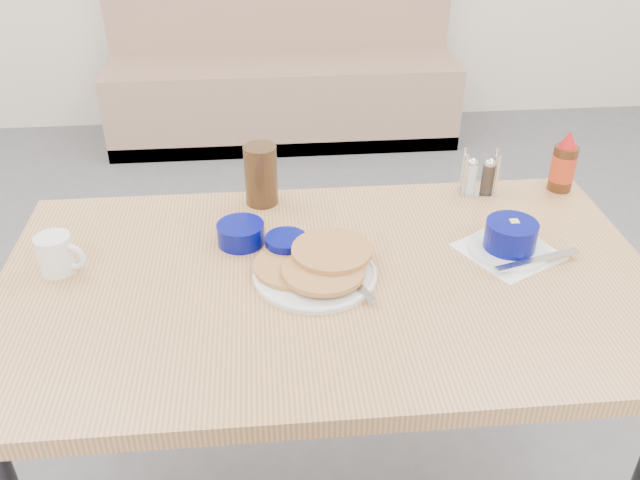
{
  "coord_description": "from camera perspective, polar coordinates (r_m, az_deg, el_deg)",
  "views": [
    {
      "loc": [
        -0.13,
        -0.91,
        1.6
      ],
      "look_at": [
        -0.01,
        0.3,
        0.82
      ],
      "focal_mm": 38.0,
      "sensor_mm": 36.0,
      "label": 1
    }
  ],
  "objects": [
    {
      "name": "booth_bench",
      "position": [
        3.91,
        -3.19,
        13.75
      ],
      "size": [
        1.9,
        0.56,
        1.22
      ],
      "color": "tan",
      "rests_on": "ground"
    },
    {
      "name": "dining_table",
      "position": [
        1.48,
        0.74,
        -5.09
      ],
      "size": [
        1.4,
        0.8,
        0.76
      ],
      "color": "tan",
      "rests_on": "ground"
    },
    {
      "name": "pancake_plate",
      "position": [
        1.43,
        -0.35,
        -2.36
      ],
      "size": [
        0.26,
        0.26,
        0.05
      ],
      "rotation": [
        0.0,
        0.0,
        0.08
      ],
      "color": "white",
      "rests_on": "dining_table"
    },
    {
      "name": "coffee_mug",
      "position": [
        1.54,
        -21.28,
        -1.08
      ],
      "size": [
        0.11,
        0.08,
        0.09
      ],
      "rotation": [
        0.0,
        0.0,
        -0.36
      ],
      "color": "white",
      "rests_on": "dining_table"
    },
    {
      "name": "grits_setting",
      "position": [
        1.56,
        15.74,
        0.01
      ],
      "size": [
        0.27,
        0.25,
        0.08
      ],
      "rotation": [
        0.0,
        0.0,
        0.5
      ],
      "color": "white",
      "rests_on": "dining_table"
    },
    {
      "name": "creamer_bowl",
      "position": [
        1.55,
        -6.68,
        0.54
      ],
      "size": [
        0.11,
        0.11,
        0.05
      ],
      "rotation": [
        0.0,
        0.0,
        0.3
      ],
      "color": "#040A6C",
      "rests_on": "dining_table"
    },
    {
      "name": "butter_bowl",
      "position": [
        1.51,
        -2.86,
        -0.44
      ],
      "size": [
        0.09,
        0.09,
        0.04
      ],
      "rotation": [
        0.0,
        0.0,
        0.01
      ],
      "color": "#040A6C",
      "rests_on": "dining_table"
    },
    {
      "name": "amber_tumbler",
      "position": [
        1.69,
        -4.99,
        5.48
      ],
      "size": [
        0.1,
        0.1,
        0.15
      ],
      "primitive_type": "cylinder",
      "rotation": [
        0.0,
        0.0,
        -0.29
      ],
      "color": "#3C2613",
      "rests_on": "dining_table"
    },
    {
      "name": "condiment_caddy",
      "position": [
        1.79,
        13.24,
        5.05
      ],
      "size": [
        0.1,
        0.07,
        0.12
      ],
      "rotation": [
        0.0,
        0.0,
        -0.14
      ],
      "color": "silver",
      "rests_on": "dining_table"
    },
    {
      "name": "syrup_bottle",
      "position": [
        1.85,
        19.83,
        5.98
      ],
      "size": [
        0.06,
        0.06,
        0.16
      ],
      "rotation": [
        0.0,
        0.0,
        0.05
      ],
      "color": "#47230F",
      "rests_on": "dining_table"
    },
    {
      "name": "sugar_wrapper",
      "position": [
        1.42,
        -3.45,
        -3.83
      ],
      "size": [
        0.05,
        0.04,
        0.0
      ],
      "primitive_type": "cube",
      "rotation": [
        0.0,
        0.0,
        0.22
      ],
      "color": "#E7504D",
      "rests_on": "dining_table"
    }
  ]
}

